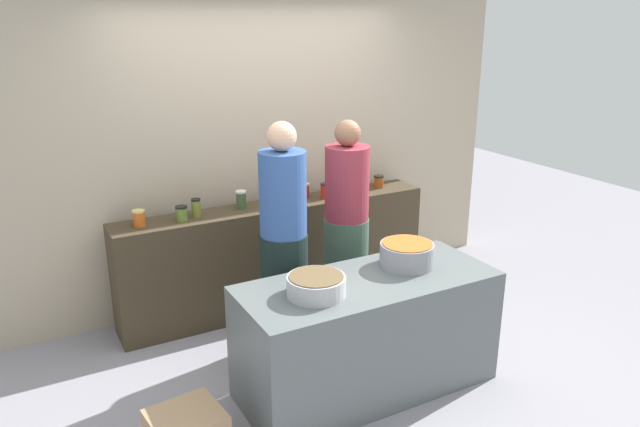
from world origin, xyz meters
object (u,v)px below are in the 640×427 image
preserve_jar_1 (182,213)px  preserve_jar_9 (379,181)px  cook_with_tongs (284,256)px  preserve_jar_3 (241,200)px  cook_in_cap (346,238)px  preserve_jar_8 (349,186)px  preserve_jar_5 (295,193)px  cooking_pot_center (407,254)px  preserve_jar_0 (139,218)px  preserve_jar_6 (305,190)px  cooking_pot_left (316,286)px  preserve_jar_2 (196,208)px  preserve_jar_7 (325,191)px  preserve_jar_4 (276,197)px

preserve_jar_1 → preserve_jar_9: bearing=1.7°
cook_with_tongs → preserve_jar_3: bearing=89.2°
cook_in_cap → preserve_jar_8: bearing=57.0°
preserve_jar_5 → cooking_pot_center: size_ratio=0.37×
preserve_jar_0 → preserve_jar_6: (1.42, 0.07, 0.00)m
preserve_jar_5 → cooking_pot_left: bearing=-111.8°
preserve_jar_2 → preserve_jar_8: bearing=-1.3°
preserve_jar_7 → preserve_jar_9: 0.60m
preserve_jar_1 → preserve_jar_4: size_ratio=1.20×
preserve_jar_2 → cook_in_cap: size_ratio=0.09×
preserve_jar_8 → cook_in_cap: (-0.38, -0.59, -0.22)m
preserve_jar_4 → cooking_pot_left: (-0.41, -1.47, -0.11)m
preserve_jar_0 → preserve_jar_8: preserve_jar_8 is taller
preserve_jar_0 → preserve_jar_7: (1.55, -0.04, 0.00)m
preserve_jar_9 → cook_in_cap: 0.98m
preserve_jar_2 → preserve_jar_1: bearing=-161.3°
cook_in_cap → cook_with_tongs: bearing=-164.1°
preserve_jar_4 → cook_in_cap: bearing=-65.7°
preserve_jar_5 → preserve_jar_9: bearing=1.2°
preserve_jar_5 → preserve_jar_8: bearing=-2.5°
preserve_jar_0 → preserve_jar_5: preserve_jar_5 is taller
preserve_jar_1 → preserve_jar_8: bearing=0.5°
preserve_jar_0 → cook_in_cap: size_ratio=0.07×
preserve_jar_8 → preserve_jar_4: bearing=175.1°
preserve_jar_2 → cook_with_tongs: bearing=-65.1°
cooking_pot_left → cook_with_tongs: 0.66m
preserve_jar_3 → cooking_pot_center: size_ratio=0.41×
preserve_jar_9 → cooking_pot_center: 1.51m
preserve_jar_5 → preserve_jar_2: bearing=179.5°
preserve_jar_5 → cooking_pot_center: (0.18, -1.33, -0.11)m
preserve_jar_5 → preserve_jar_7: size_ratio=1.03×
preserve_jar_3 → cooking_pot_center: preserve_jar_3 is taller
preserve_jar_0 → cooking_pot_left: (0.72, -1.43, -0.12)m
preserve_jar_0 → preserve_jar_1: (0.31, -0.03, -0.00)m
preserve_jar_0 → preserve_jar_2: bearing=1.5°
preserve_jar_2 → preserve_jar_3: (0.38, 0.02, 0.00)m
preserve_jar_1 → preserve_jar_2: size_ratio=0.81×
preserve_jar_7 → preserve_jar_9: (0.60, 0.06, -0.01)m
preserve_jar_3 → preserve_jar_7: size_ratio=1.13×
preserve_jar_0 → cook_with_tongs: cook_with_tongs is taller
preserve_jar_6 → cook_with_tongs: size_ratio=0.07×
cooking_pot_center → preserve_jar_6: bearing=92.1°
preserve_jar_2 → cook_in_cap: bearing=-32.3°
preserve_jar_1 → cooking_pot_center: 1.74m
preserve_jar_6 → preserve_jar_8: (0.39, -0.08, 0.00)m
preserve_jar_6 → cook_with_tongs: cook_with_tongs is taller
preserve_jar_0 → cook_with_tongs: bearing=-44.0°
cook_with_tongs → preserve_jar_7: bearing=45.2°
preserve_jar_2 → cook_with_tongs: (0.37, -0.80, -0.19)m
preserve_jar_9 → preserve_jar_3: bearing=179.5°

